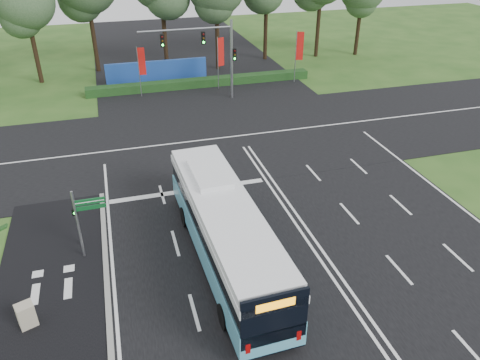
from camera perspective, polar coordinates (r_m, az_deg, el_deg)
name	(u,v)px	position (r m, az deg, el deg)	size (l,w,h in m)	color
ground	(295,223)	(25.93, 6.71, -5.27)	(120.00, 120.00, 0.00)	#29501A
road_main	(295,223)	(25.92, 6.71, -5.24)	(20.00, 120.00, 0.04)	black
road_cross	(236,136)	(35.81, -0.50, 5.34)	(120.00, 14.00, 0.05)	black
bike_path	(51,307)	(22.39, -22.10, -14.20)	(5.00, 18.00, 0.06)	black
kerb_strip	(108,296)	(22.09, -15.82, -13.44)	(0.25, 18.00, 0.12)	gray
city_bus	(225,230)	(22.10, -1.83, -6.16)	(3.05, 12.71, 3.63)	#53A7C2
pedestrian_signal	(77,218)	(24.46, -19.30, -4.41)	(0.28, 0.41, 3.17)	gray
street_sign	(84,215)	(23.32, -18.52, -4.12)	(1.47, 0.11, 3.76)	gray
utility_cabinet	(26,316)	(21.59, -24.59, -14.80)	(0.68, 0.57, 1.13)	#B2A88F
banner_flag_left	(141,64)	(44.31, -11.97, 13.61)	(0.68, 0.09, 4.61)	gray
banner_flag_mid	(220,55)	(45.64, -2.45, 14.94)	(0.70, 0.29, 4.95)	gray
banner_flag_right	(299,49)	(47.79, 7.16, 15.52)	(0.73, 0.24, 5.10)	gray
traffic_light_gantry	(212,48)	(42.17, -3.49, 15.72)	(8.41, 0.28, 7.00)	gray
hedge	(202,83)	(47.06, -4.70, 11.75)	(22.00, 1.20, 0.80)	#133312
blue_hoarding	(157,72)	(48.65, -10.10, 12.87)	(10.00, 0.30, 2.20)	#1D449D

